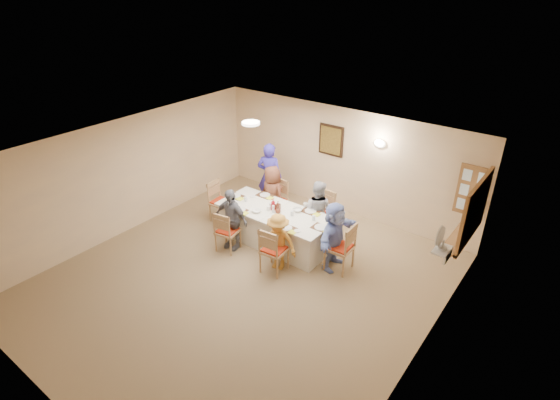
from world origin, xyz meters
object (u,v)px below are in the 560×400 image
Objects in this scene: chair_right_end at (340,246)px; diner_back_right at (317,210)px; serving_hatch at (475,211)px; diner_front_left at (231,219)px; diner_front_right at (278,242)px; dining_table at (275,227)px; chair_front_left at (228,230)px; caregiver at (270,177)px; chair_left_end at (221,202)px; condiment_ketchup at (273,204)px; chair_front_right at (274,249)px; diner_right_end at (334,236)px; chair_back_left at (276,200)px; chair_back_right at (320,214)px; diner_back_left at (272,194)px; desk_fan at (442,241)px.

diner_back_right reaches higher than chair_right_end.
serving_hatch is 4.55m from diner_front_left.
serving_hatch is at bearing 19.01° from diner_front_right.
diner_back_right is 1.01× the size of diner_front_left.
chair_front_left is at bearing -126.87° from dining_table.
caregiver is at bearing -115.72° from chair_right_end.
chair_right_end is 2.26m from diner_front_left.
chair_left_end is 3.78× the size of condiment_ketchup.
chair_front_right is at bearing 79.20° from diner_back_right.
diner_right_end reaches higher than diner_front_left.
serving_hatch reaches higher than chair_right_end.
chair_back_left is 1.60m from chair_front_left.
chair_back_right is at bearing 149.19° from caregiver.
serving_hatch is 4.23m from diner_back_left.
caregiver is at bearing -86.55° from chair_front_left.
caregiver is at bearing -26.84° from chair_left_end.
chair_back_right is at bearing -164.92° from diner_back_left.
chair_front_left is at bearing -93.99° from diner_front_left.
dining_table is 1.62m from caregiver.
chair_front_right is (0.00, -1.60, -0.03)m from chair_back_right.
chair_back_left reaches higher than chair_front_left.
chair_left_end is 0.70× the size of diner_back_left.
chair_back_right is at bearing 157.92° from desk_fan.
chair_back_left is 1.04m from condiment_ketchup.
condiment_ketchup is at bearing -92.81° from chair_left_end.
chair_front_right is 0.71× the size of diner_right_end.
condiment_ketchup is (-1.48, 0.01, 0.19)m from diner_right_end.
condiment_ketchup is (-0.06, 0.01, 0.51)m from dining_table.
chair_back_left is at bearing 123.29° from caregiver.
caregiver reaches higher than chair_front_right.
diner_back_right reaches higher than diner_front_left.
diner_back_right reaches higher than dining_table.
chair_left_end is 3.10m from chair_right_end.
diner_back_right is (-2.83, 1.03, -0.88)m from desk_fan.
diner_right_end reaches higher than condiment_ketchup.
chair_front_left is (-1.20, -1.60, -0.06)m from chair_back_right.
chair_back_left is 1.04× the size of chair_front_left.
condiment_ketchup is (-3.49, 0.36, -0.66)m from desk_fan.
dining_table is at bearing -91.86° from chair_right_end.
chair_right_end is at bearing -0.50° from condiment_ketchup.
diner_back_left is (-1.20, -0.12, 0.16)m from chair_back_right.
desk_fan is 4.25m from diner_back_left.
diner_back_left is 1.82m from diner_front_right.
diner_back_left is at bearing -175.55° from serving_hatch.
condiment_ketchup reaches higher than chair_front_left.
diner_right_end is 2.73m from caregiver.
desk_fan is 0.29× the size of chair_back_right.
diner_back_right is (1.20, 1.48, 0.21)m from chair_front_left.
chair_left_end is (-1.55, 0.00, 0.10)m from dining_table.
diner_front_left is at bearing 106.58° from diner_right_end.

